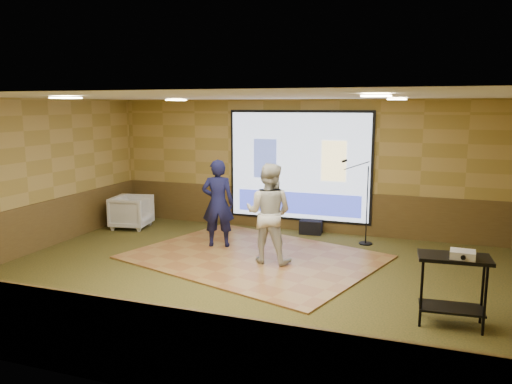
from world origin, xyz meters
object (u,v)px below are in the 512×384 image
(dance_floor, at_px, (254,257))
(player_right, at_px, (269,213))
(projector_screen, at_px, (299,167))
(projector, at_px, (463,254))
(player_left, at_px, (218,203))
(duffel_bag, at_px, (311,227))
(av_table, at_px, (453,277))
(mic_stand, at_px, (364,221))
(banquet_chair, at_px, (132,212))

(dance_floor, distance_m, player_right, 1.02)
(projector_screen, bearing_deg, projector, -52.67)
(projector, bearing_deg, player_left, 154.90)
(player_left, distance_m, duffel_bag, 2.42)
(av_table, bearing_deg, dance_floor, 151.05)
(projector_screen, distance_m, player_left, 2.30)
(projector, xyz_separation_m, duffel_bag, (-2.93, 4.12, -0.84))
(av_table, relative_size, mic_stand, 0.53)
(duffel_bag, bearing_deg, banquet_chair, -167.69)
(banquet_chair, bearing_deg, player_right, -120.14)
(dance_floor, relative_size, av_table, 4.62)
(mic_stand, xyz_separation_m, banquet_chair, (-5.34, -0.44, -0.11))
(projector, bearing_deg, av_table, 141.85)
(player_left, bearing_deg, banquet_chair, -34.67)
(dance_floor, distance_m, duffel_bag, 2.22)
(dance_floor, bearing_deg, projector_screen, 84.02)
(projector, relative_size, banquet_chair, 0.35)
(dance_floor, height_order, banquet_chair, banquet_chair)
(projector_screen, xyz_separation_m, dance_floor, (-0.24, -2.33, -1.46))
(banquet_chair, xyz_separation_m, duffel_bag, (4.11, 0.90, -0.23))
(dance_floor, relative_size, duffel_bag, 8.86)
(dance_floor, bearing_deg, player_right, -31.38)
(av_table, distance_m, projector, 0.36)
(player_right, height_order, banquet_chair, player_right)
(projector_screen, relative_size, player_left, 1.87)
(projector, bearing_deg, projector_screen, 130.60)
(projector_screen, relative_size, dance_floor, 0.76)
(player_right, height_order, duffel_bag, player_right)
(projector, bearing_deg, player_right, 154.20)
(projector, relative_size, duffel_bag, 0.61)
(dance_floor, xyz_separation_m, player_right, (0.36, -0.22, 0.93))
(player_right, bearing_deg, projector_screen, -86.25)
(banquet_chair, distance_m, duffel_bag, 4.21)
(projector_screen, bearing_deg, mic_stand, -22.11)
(projector_screen, xyz_separation_m, player_right, (0.12, -2.54, -0.53))
(player_left, distance_m, av_table, 4.96)
(dance_floor, relative_size, player_left, 2.47)
(player_left, relative_size, duffel_bag, 3.59)
(dance_floor, height_order, duffel_bag, duffel_bag)
(dance_floor, bearing_deg, player_left, 155.37)
(player_left, bearing_deg, projector_screen, -138.89)
(player_left, bearing_deg, player_right, 136.22)
(av_table, relative_size, projector, 3.14)
(player_left, relative_size, player_right, 0.98)
(projector_screen, xyz_separation_m, projector, (3.28, -4.30, -0.48))
(banquet_chair, bearing_deg, player_left, -116.98)
(projector_screen, distance_m, av_table, 5.36)
(av_table, relative_size, banquet_chair, 1.11)
(projector, height_order, mic_stand, mic_stand)
(player_right, distance_m, mic_stand, 2.44)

